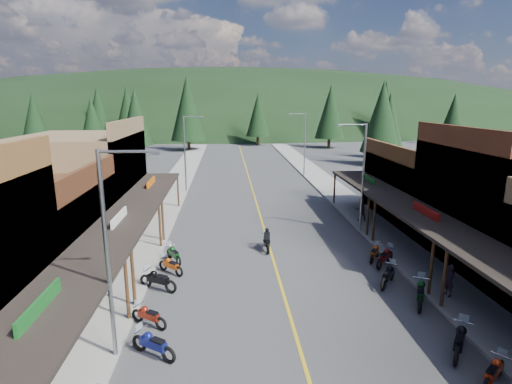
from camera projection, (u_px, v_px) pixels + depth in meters
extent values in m
plane|color=#38383A|center=(280.00, 282.00, 21.58)|extent=(220.00, 220.00, 0.00)
cube|color=gold|center=(254.00, 195.00, 41.00)|extent=(0.15, 90.00, 0.01)
cube|color=gray|center=(169.00, 196.00, 40.36)|extent=(3.40, 94.00, 0.15)
cube|color=gray|center=(337.00, 193.00, 41.61)|extent=(3.40, 94.00, 0.15)
cube|color=black|center=(41.00, 314.00, 12.60)|extent=(3.20, 10.20, 0.18)
cylinder|color=#472D19|center=(127.00, 290.00, 17.42)|extent=(0.16, 0.16, 3.00)
cube|color=#14591E|center=(40.00, 309.00, 12.55)|extent=(0.12, 3.00, 0.70)
cube|color=#3F2111|center=(21.00, 234.00, 21.66)|extent=(8.00, 9.00, 5.00)
cube|color=#3F2111|center=(92.00, 222.00, 21.80)|extent=(0.30, 9.00, 6.20)
cube|color=black|center=(120.00, 223.00, 21.93)|extent=(3.20, 9.00, 0.18)
cylinder|color=#472D19|center=(133.00, 278.00, 18.58)|extent=(0.16, 0.16, 3.00)
cylinder|color=#472D19|center=(160.00, 226.00, 26.16)|extent=(0.16, 0.16, 3.00)
cube|color=silver|center=(119.00, 219.00, 21.88)|extent=(0.12, 3.00, 0.70)
cube|color=brown|center=(81.00, 181.00, 30.76)|extent=(8.00, 10.20, 7.00)
cube|color=brown|center=(131.00, 173.00, 30.90)|extent=(0.30, 10.20, 8.20)
cube|color=black|center=(151.00, 186.00, 31.25)|extent=(3.20, 10.20, 0.18)
cylinder|color=#472D19|center=(163.00, 221.00, 27.33)|extent=(0.16, 0.16, 3.00)
cylinder|color=#472D19|center=(178.00, 192.00, 36.07)|extent=(0.16, 0.16, 3.00)
cube|color=#CC590C|center=(151.00, 184.00, 31.21)|extent=(0.12, 3.00, 0.70)
cylinder|color=#472D19|center=(444.00, 279.00, 18.45)|extent=(0.16, 0.16, 3.00)
cube|color=#562B19|center=(451.00, 197.00, 23.03)|extent=(0.30, 9.00, 8.20)
cube|color=black|center=(425.00, 216.00, 23.18)|extent=(3.20, 9.00, 0.18)
cylinder|color=#472D19|center=(431.00, 269.00, 19.62)|extent=(0.16, 0.16, 3.00)
cylinder|color=#472D19|center=(374.00, 222.00, 27.20)|extent=(0.16, 0.16, 3.00)
cube|color=#B2140F|center=(425.00, 213.00, 23.13)|extent=(0.12, 3.00, 0.70)
cube|color=#4C2D16|center=(430.00, 188.00, 32.99)|extent=(8.00, 10.20, 5.00)
cube|color=#4C2D16|center=(385.00, 181.00, 32.58)|extent=(0.30, 10.20, 6.20)
cube|color=black|center=(368.00, 183.00, 32.50)|extent=(3.20, 10.20, 0.18)
cylinder|color=#472D19|center=(368.00, 217.00, 28.36)|extent=(0.16, 0.16, 3.00)
cylinder|color=#472D19|center=(334.00, 189.00, 37.10)|extent=(0.16, 0.16, 3.00)
cube|color=#14591E|center=(368.00, 180.00, 32.46)|extent=(0.12, 3.00, 0.70)
cylinder|color=gray|center=(107.00, 260.00, 14.33)|extent=(0.16, 0.16, 8.00)
cylinder|color=gray|center=(128.00, 152.00, 13.52)|extent=(2.00, 0.10, 0.10)
cube|color=gray|center=(155.00, 153.00, 13.60)|extent=(0.35, 0.18, 0.12)
cylinder|color=gray|center=(185.00, 155.00, 41.53)|extent=(0.16, 0.16, 8.00)
cylinder|color=gray|center=(193.00, 117.00, 40.72)|extent=(2.00, 0.10, 0.10)
cube|color=gray|center=(202.00, 117.00, 40.80)|extent=(0.35, 0.18, 0.12)
cylinder|color=gray|center=(363.00, 179.00, 28.95)|extent=(0.16, 0.16, 8.00)
cylinder|color=gray|center=(352.00, 125.00, 28.00)|extent=(2.00, 0.10, 0.10)
cube|color=gray|center=(340.00, 125.00, 27.95)|extent=(0.35, 0.18, 0.12)
cylinder|color=gray|center=(305.00, 145.00, 50.32)|extent=(0.16, 0.16, 8.00)
cylinder|color=gray|center=(298.00, 114.00, 49.37)|extent=(2.00, 0.10, 0.10)
cube|color=gray|center=(290.00, 114.00, 49.32)|extent=(0.35, 0.18, 0.12)
ellipsoid|color=black|center=(233.00, 125.00, 152.72)|extent=(310.00, 140.00, 60.00)
cylinder|color=black|center=(38.00, 144.00, 78.71)|extent=(0.60, 0.60, 2.00)
cone|color=black|center=(34.00, 116.00, 77.46)|extent=(5.04, 5.04, 9.00)
cylinder|color=black|center=(130.00, 140.00, 87.63)|extent=(0.60, 0.60, 2.00)
cone|color=black|center=(128.00, 111.00, 86.21)|extent=(5.88, 5.88, 10.50)
cylinder|color=black|center=(189.00, 145.00, 76.98)|extent=(0.60, 0.60, 2.00)
cone|color=black|center=(188.00, 108.00, 75.39)|extent=(6.72, 6.72, 12.00)
cylinder|color=black|center=(258.00, 141.00, 85.75)|extent=(0.60, 0.60, 2.00)
cone|color=black|center=(258.00, 115.00, 84.51)|extent=(5.04, 5.04, 9.00)
cylinder|color=black|center=(329.00, 143.00, 80.93)|extent=(0.60, 0.60, 2.00)
cone|color=black|center=(330.00, 112.00, 79.51)|extent=(5.88, 5.88, 10.50)
cylinder|color=black|center=(383.00, 137.00, 93.73)|extent=(0.60, 0.60, 2.00)
cone|color=black|center=(385.00, 107.00, 92.15)|extent=(6.72, 6.72, 12.00)
cylinder|color=black|center=(451.00, 140.00, 86.83)|extent=(0.60, 0.60, 2.00)
cone|color=black|center=(454.00, 114.00, 85.58)|extent=(5.04, 5.04, 9.00)
cylinder|color=black|center=(101.00, 137.00, 92.88)|extent=(0.60, 0.60, 2.00)
cone|color=black|center=(98.00, 110.00, 91.47)|extent=(5.88, 5.88, 10.50)
cylinder|color=black|center=(96.00, 160.00, 58.63)|extent=(0.60, 0.60, 2.00)
cone|color=black|center=(93.00, 125.00, 57.50)|extent=(4.48, 4.48, 8.00)
cylinder|color=black|center=(387.00, 152.00, 66.79)|extent=(0.60, 0.60, 2.00)
cone|color=black|center=(389.00, 120.00, 65.57)|extent=(4.93, 4.93, 8.80)
cylinder|color=black|center=(138.00, 151.00, 68.63)|extent=(0.60, 0.60, 2.00)
cone|color=black|center=(136.00, 117.00, 67.32)|extent=(5.38, 5.38, 9.60)
cylinder|color=black|center=(379.00, 159.00, 59.70)|extent=(0.60, 0.60, 2.00)
cone|color=black|center=(382.00, 116.00, 58.30)|extent=(5.82, 5.82, 10.40)
imported|color=#271C2A|center=(449.00, 280.00, 19.56)|extent=(0.52, 0.67, 1.65)
imported|color=brown|center=(361.00, 209.00, 31.91)|extent=(0.97, 0.67, 1.84)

